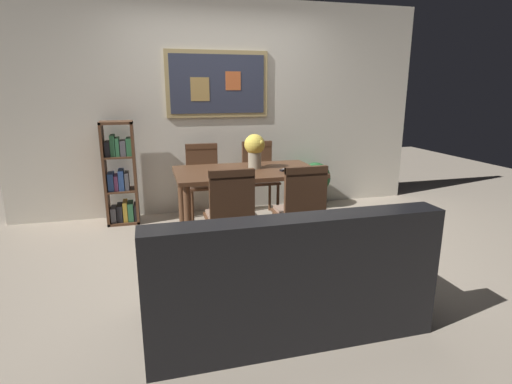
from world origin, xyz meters
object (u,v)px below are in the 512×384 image
Objects in this scene: dining_chair_near_left at (230,210)px; dining_chair_near_right at (301,206)px; dining_table at (247,179)px; tv_remote at (287,170)px; dining_chair_far_right at (259,172)px; dining_chair_far_left at (203,176)px; bookshelf at (121,178)px; potted_ivy at (315,181)px; flower_vase at (255,148)px; leather_couch at (284,282)px.

dining_chair_near_right is (0.64, -0.04, 0.00)m from dining_chair_near_left.
tv_remote is (0.38, -0.14, 0.11)m from dining_table.
dining_chair_far_right is at bearing 65.85° from dining_table.
dining_chair_far_right is at bearing 92.84° from tv_remote.
tv_remote reaches higher than dining_table.
dining_chair_far_left and dining_chair_near_right have the same top height.
bookshelf reaches higher than dining_chair_far_right.
dining_chair_far_left is 5.67× the size of tv_remote.
dining_chair_far_left is 0.70m from dining_chair_far_right.
dining_chair_far_left is at bearing 116.94° from dining_table.
bookshelf is (-1.30, 0.83, -0.09)m from dining_table.
potted_ivy is 1.68× the size of flower_vase.
dining_chair_near_left is 2.15m from potted_ivy.
flower_vase is at bearing -109.09° from dining_chair_far_right.
dining_table is 1.55m from bookshelf.
bookshelf reaches higher than tv_remote.
dining_table is 0.80m from dining_chair_near_left.
tv_remote is at bearing -20.32° from dining_table.
dining_chair_far_left is at bearing 131.14° from tv_remote.
bookshelf reaches higher than flower_vase.
dining_chair_near_right is at bearing -91.18° from dining_chair_far_right.
dining_chair_near_left is at bearing 99.51° from leather_couch.
leather_couch reaches higher than potted_ivy.
leather_couch is at bearing -95.69° from dining_table.
dining_chair_near_right reaches higher than potted_ivy.
leather_couch is at bearing -85.36° from dining_chair_far_left.
dining_chair_near_left is 1.62m from dining_chair_far_right.
dining_table is at bearing -114.15° from dining_chair_far_right.
flower_vase is at bearing 144.39° from tv_remote.
tv_remote is (0.55, 1.54, 0.43)m from leather_couch.
flower_vase is at bearing -143.06° from potted_ivy.
bookshelf reaches higher than dining_chair_far_left.
dining_chair_near_right is 1.00× the size of dining_chair_far_right.
dining_chair_near_right reaches higher than leather_couch.
bookshelf is 1.96m from tv_remote.
leather_couch is (-0.17, -1.68, -0.32)m from dining_table.
flower_vase is at bearing 81.32° from leather_couch.
dining_table is 0.80m from dining_chair_far_left.
leather_couch is (-0.48, -0.92, -0.22)m from dining_chair_near_right.
dining_chair_far_left is 1.52m from potted_ivy.
potted_ivy is (2.44, 0.01, -0.19)m from bookshelf.
bookshelf reaches higher than dining_chair_near_left.
tv_remote is at bearing 39.12° from dining_chair_near_left.
dining_table is 1.62× the size of dining_chair_far_left.
potted_ivy is 1.43m from flower_vase.
dining_chair_near_right is at bearing -65.53° from dining_chair_far_left.
leather_couch is at bearing -101.74° from dining_chair_far_right.
potted_ivy is (1.31, 2.53, 0.04)m from leather_couch.
dining_table is at bearing 159.68° from tv_remote.
potted_ivy is at bearing 52.58° from tv_remote.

